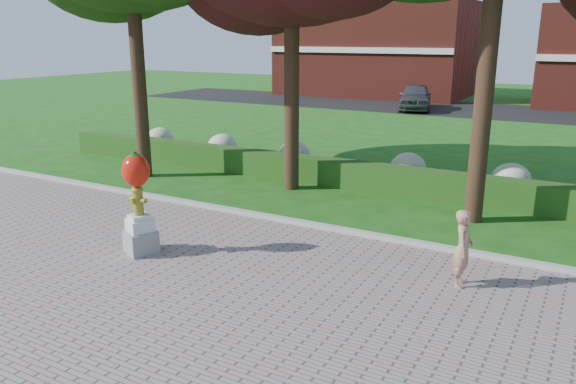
# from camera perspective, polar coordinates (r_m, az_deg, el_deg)

# --- Properties ---
(ground) EXTENTS (100.00, 100.00, 0.00)m
(ground) POSITION_cam_1_polar(r_m,az_deg,el_deg) (11.34, -5.51, -7.88)
(ground) COLOR #165415
(ground) RESTS_ON ground
(walkway) EXTENTS (40.00, 14.00, 0.04)m
(walkway) POSITION_cam_1_polar(r_m,az_deg,el_deg) (8.74, -21.21, -16.45)
(walkway) COLOR gray
(walkway) RESTS_ON ground
(curb) EXTENTS (40.00, 0.18, 0.15)m
(curb) POSITION_cam_1_polar(r_m,az_deg,el_deg) (13.71, 1.62, -3.25)
(curb) COLOR #ADADA5
(curb) RESTS_ON ground
(lawn_hedge) EXTENTS (24.00, 0.70, 0.80)m
(lawn_hedge) POSITION_cam_1_polar(r_m,az_deg,el_deg) (17.12, 7.86, 1.59)
(lawn_hedge) COLOR #1B4D16
(lawn_hedge) RESTS_ON ground
(hydrangea_row) EXTENTS (20.10, 1.10, 0.99)m
(hydrangea_row) POSITION_cam_1_polar(r_m,az_deg,el_deg) (17.82, 10.77, 2.51)
(hydrangea_row) COLOR #BBC999
(hydrangea_row) RESTS_ON ground
(street) EXTENTS (50.00, 8.00, 0.02)m
(street) POSITION_cam_1_polar(r_m,az_deg,el_deg) (37.26, 19.94, 7.76)
(street) COLOR black
(street) RESTS_ON ground
(building_left) EXTENTS (14.00, 8.00, 7.00)m
(building_left) POSITION_cam_1_polar(r_m,az_deg,el_deg) (45.42, 8.88, 14.17)
(building_left) COLOR maroon
(building_left) RESTS_ON ground
(hydrant_sculpture) EXTENTS (0.79, 0.79, 2.20)m
(hydrant_sculpture) POSITION_cam_1_polar(r_m,az_deg,el_deg) (12.08, -15.00, -0.79)
(hydrant_sculpture) COLOR gray
(hydrant_sculpture) RESTS_ON walkway
(woman) EXTENTS (0.41, 0.57, 1.45)m
(woman) POSITION_cam_1_polar(r_m,az_deg,el_deg) (10.75, 17.34, -5.47)
(woman) COLOR tan
(woman) RESTS_ON walkway
(parked_car) EXTENTS (3.06, 5.06, 1.61)m
(parked_car) POSITION_cam_1_polar(r_m,az_deg,el_deg) (36.37, 12.79, 9.43)
(parked_car) COLOR #404348
(parked_car) RESTS_ON street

